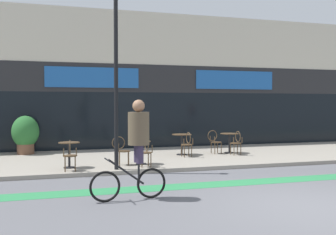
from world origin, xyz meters
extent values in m
plane|color=#5B5B60|center=(0.00, 0.00, 0.00)|extent=(120.00, 120.00, 0.00)
cube|color=gray|center=(0.00, 7.25, 0.06)|extent=(40.00, 5.50, 0.12)
cube|color=beige|center=(0.00, 12.00, 2.99)|extent=(40.00, 4.00, 5.98)
cube|color=black|center=(0.00, 10.03, 1.32)|extent=(38.80, 0.10, 2.40)
cube|color=#232326|center=(0.00, 10.05, 3.12)|extent=(39.20, 0.14, 1.20)
cube|color=#1E56A3|center=(-3.24, 9.98, 3.12)|extent=(3.84, 0.08, 0.84)
cube|color=#1E56A3|center=(3.24, 9.98, 3.12)|extent=(3.84, 0.08, 0.84)
cube|color=#2D844C|center=(0.00, 2.55, 0.00)|extent=(36.00, 0.70, 0.01)
cylinder|color=black|center=(-4.41, 5.47, 0.13)|extent=(0.34, 0.34, 0.02)
cylinder|color=black|center=(-4.41, 5.47, 0.49)|extent=(0.07, 0.07, 0.74)
cylinder|color=#4C3823|center=(-4.41, 5.47, 0.88)|extent=(0.62, 0.62, 0.02)
cylinder|color=black|center=(-2.20, 5.54, 0.13)|extent=(0.33, 0.33, 0.02)
cylinder|color=black|center=(-2.20, 5.54, 0.48)|extent=(0.07, 0.07, 0.71)
cylinder|color=#4C3823|center=(-2.20, 5.54, 0.84)|extent=(0.61, 0.61, 0.02)
cylinder|color=black|center=(-0.24, 7.34, 0.13)|extent=(0.40, 0.40, 0.02)
cylinder|color=black|center=(-0.24, 7.34, 0.49)|extent=(0.07, 0.07, 0.75)
cylinder|color=#4C3823|center=(-0.24, 7.34, 0.88)|extent=(0.73, 0.73, 0.02)
cylinder|color=black|center=(1.69, 7.30, 0.13)|extent=(0.38, 0.38, 0.02)
cylinder|color=black|center=(1.69, 7.30, 0.49)|extent=(0.07, 0.07, 0.74)
cylinder|color=#4C3823|center=(1.69, 7.30, 0.87)|extent=(0.70, 0.70, 0.02)
cylinder|color=#4C3823|center=(-4.41, 4.92, 0.56)|extent=(0.42, 0.42, 0.03)
cylinder|color=#4C3823|center=(-4.54, 5.06, 0.33)|extent=(0.03, 0.03, 0.42)
cylinder|color=#4C3823|center=(-4.26, 5.05, 0.33)|extent=(0.03, 0.03, 0.42)
cylinder|color=#4C3823|center=(-4.56, 4.78, 0.33)|extent=(0.03, 0.03, 0.42)
cylinder|color=#4C3823|center=(-4.28, 4.77, 0.33)|extent=(0.03, 0.03, 0.42)
torus|color=#4C3823|center=(-4.42, 4.75, 0.82)|extent=(0.05, 0.41, 0.41)
cylinder|color=#4C3823|center=(-4.59, 4.76, 0.68)|extent=(0.03, 0.03, 0.23)
cylinder|color=#4C3823|center=(-4.25, 4.74, 0.68)|extent=(0.03, 0.03, 0.23)
cylinder|color=#4C3823|center=(-2.20, 4.99, 0.56)|extent=(0.42, 0.42, 0.03)
cylinder|color=#4C3823|center=(-2.34, 5.12, 0.33)|extent=(0.03, 0.03, 0.42)
cylinder|color=#4C3823|center=(-2.06, 5.13, 0.33)|extent=(0.03, 0.03, 0.42)
cylinder|color=#4C3823|center=(-2.33, 4.84, 0.33)|extent=(0.03, 0.03, 0.42)
cylinder|color=#4C3823|center=(-2.05, 4.85, 0.33)|extent=(0.03, 0.03, 0.42)
torus|color=#4C3823|center=(-2.19, 4.82, 0.82)|extent=(0.04, 0.41, 0.41)
cylinder|color=#4C3823|center=(-2.36, 4.81, 0.68)|extent=(0.03, 0.03, 0.23)
cylinder|color=#4C3823|center=(-2.02, 4.82, 0.68)|extent=(0.03, 0.03, 0.23)
cylinder|color=#4C3823|center=(-2.75, 5.54, 0.56)|extent=(0.45, 0.45, 0.03)
cylinder|color=#4C3823|center=(-2.59, 5.66, 0.33)|extent=(0.03, 0.03, 0.42)
cylinder|color=#4C3823|center=(-2.63, 5.38, 0.33)|extent=(0.03, 0.03, 0.42)
cylinder|color=#4C3823|center=(-2.87, 5.70, 0.33)|extent=(0.03, 0.03, 0.42)
cylinder|color=#4C3823|center=(-2.91, 5.42, 0.33)|extent=(0.03, 0.03, 0.42)
torus|color=#4C3823|center=(-2.92, 5.56, 0.82)|extent=(0.41, 0.09, 0.41)
cylinder|color=#4C3823|center=(-2.89, 5.73, 0.68)|extent=(0.03, 0.03, 0.23)
cylinder|color=#4C3823|center=(-2.94, 5.39, 0.68)|extent=(0.03, 0.03, 0.23)
cylinder|color=#4C3823|center=(-0.24, 6.79, 0.56)|extent=(0.42, 0.42, 0.03)
cylinder|color=#4C3823|center=(-0.39, 6.92, 0.33)|extent=(0.03, 0.03, 0.42)
cylinder|color=#4C3823|center=(-0.11, 6.93, 0.33)|extent=(0.03, 0.03, 0.42)
cylinder|color=#4C3823|center=(-0.37, 6.64, 0.33)|extent=(0.03, 0.03, 0.42)
cylinder|color=#4C3823|center=(-0.09, 6.65, 0.33)|extent=(0.03, 0.03, 0.42)
torus|color=#4C3823|center=(-0.23, 6.62, 0.82)|extent=(0.04, 0.41, 0.41)
cylinder|color=#4C3823|center=(-0.40, 6.61, 0.68)|extent=(0.03, 0.03, 0.23)
cylinder|color=#4C3823|center=(-0.06, 6.62, 0.68)|extent=(0.03, 0.03, 0.23)
cylinder|color=#4C3823|center=(1.69, 6.75, 0.56)|extent=(0.40, 0.40, 0.03)
cylinder|color=#4C3823|center=(1.55, 6.89, 0.33)|extent=(0.03, 0.03, 0.42)
cylinder|color=#4C3823|center=(1.83, 6.89, 0.33)|extent=(0.03, 0.03, 0.42)
cylinder|color=#4C3823|center=(1.55, 6.61, 0.33)|extent=(0.03, 0.03, 0.42)
cylinder|color=#4C3823|center=(1.83, 6.61, 0.33)|extent=(0.03, 0.03, 0.42)
torus|color=#4C3823|center=(1.69, 6.58, 0.82)|extent=(0.03, 0.41, 0.41)
cylinder|color=#4C3823|center=(1.52, 6.58, 0.68)|extent=(0.03, 0.03, 0.23)
cylinder|color=#4C3823|center=(1.86, 6.58, 0.68)|extent=(0.03, 0.03, 0.23)
cylinder|color=#4C3823|center=(1.14, 7.30, 0.56)|extent=(0.44, 0.44, 0.03)
cylinder|color=#4C3823|center=(1.27, 7.45, 0.33)|extent=(0.03, 0.03, 0.42)
cylinder|color=#4C3823|center=(1.30, 7.17, 0.33)|extent=(0.03, 0.03, 0.42)
cylinder|color=#4C3823|center=(0.99, 7.42, 0.33)|extent=(0.03, 0.03, 0.42)
cylinder|color=#4C3823|center=(1.02, 7.14, 0.33)|extent=(0.03, 0.03, 0.42)
torus|color=#4C3823|center=(0.97, 7.28, 0.82)|extent=(0.41, 0.07, 0.41)
cylinder|color=#4C3823|center=(0.96, 7.45, 0.68)|extent=(0.03, 0.03, 0.23)
cylinder|color=#4C3823|center=(0.99, 7.11, 0.68)|extent=(0.03, 0.03, 0.23)
cylinder|color=brown|center=(-5.86, 9.23, 0.33)|extent=(0.63, 0.63, 0.43)
ellipsoid|color=#28662D|center=(-5.86, 9.23, 0.97)|extent=(1.01, 1.01, 1.21)
cylinder|color=black|center=(-3.10, 4.80, 2.66)|extent=(0.12, 0.12, 5.07)
torus|color=black|center=(-3.86, 1.54, 0.33)|extent=(0.65, 0.10, 0.65)
torus|color=black|center=(-2.85, 1.62, 0.33)|extent=(0.65, 0.10, 0.65)
cylinder|color=black|center=(-3.41, 1.58, 0.60)|extent=(0.79, 0.11, 0.59)
cylinder|color=black|center=(-3.14, 1.60, 0.55)|extent=(0.04, 0.04, 0.46)
cylinder|color=black|center=(-3.81, 1.54, 0.88)|extent=(0.07, 0.48, 0.03)
cylinder|color=#382D47|center=(-3.13, 1.51, 0.97)|extent=(0.17, 0.17, 0.38)
cylinder|color=#382D47|center=(-3.14, 1.68, 0.97)|extent=(0.17, 0.17, 0.38)
cylinder|color=brown|center=(-3.14, 1.60, 1.51)|extent=(0.49, 0.49, 0.70)
sphere|color=#9E7051|center=(-3.14, 1.60, 1.99)|extent=(0.26, 0.26, 0.26)
camera|label=1|loc=(-4.91, -6.54, 2.05)|focal=42.00mm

